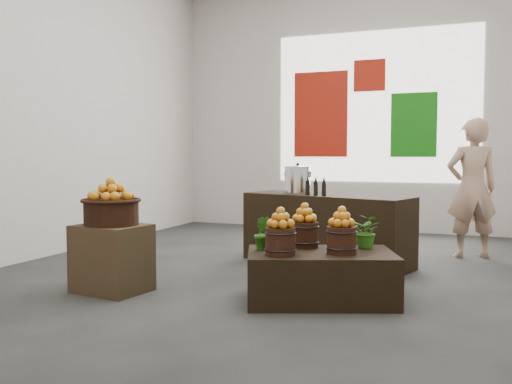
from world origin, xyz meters
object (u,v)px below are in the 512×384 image
at_px(stock_pot_left, 298,181).
at_px(shopper, 472,188).
at_px(display_table, 321,277).
at_px(counter, 326,229).
at_px(crate, 112,258).
at_px(wicker_basket, 111,213).

distance_m(stock_pot_left, shopper, 2.11).
bearing_deg(stock_pot_left, display_table, -66.50).
bearing_deg(counter, shopper, 50.31).
relative_size(crate, stock_pot_left, 2.05).
bearing_deg(counter, wicker_basket, -110.41).
relative_size(display_table, stock_pot_left, 4.11).
relative_size(crate, wicker_basket, 1.25).
height_order(wicker_basket, counter, wicker_basket).
xyz_separation_m(crate, counter, (1.47, 1.99, 0.09)).
xyz_separation_m(wicker_basket, stock_pot_left, (1.10, 2.10, 0.22)).
xyz_separation_m(wicker_basket, shopper, (2.99, 3.01, 0.12)).
distance_m(wicker_basket, counter, 2.50).
xyz_separation_m(crate, shopper, (2.99, 3.01, 0.53)).
xyz_separation_m(stock_pot_left, shopper, (1.89, 0.92, -0.10)).
bearing_deg(stock_pot_left, counter, -16.17).
bearing_deg(wicker_basket, crate, 0.00).
bearing_deg(counter, stock_pot_left, 180.00).
bearing_deg(wicker_basket, shopper, 45.23).
bearing_deg(wicker_basket, display_table, 11.20).
bearing_deg(stock_pot_left, crate, -117.59).
bearing_deg(stock_pot_left, shopper, 25.85).
bearing_deg(display_table, crate, 170.00).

